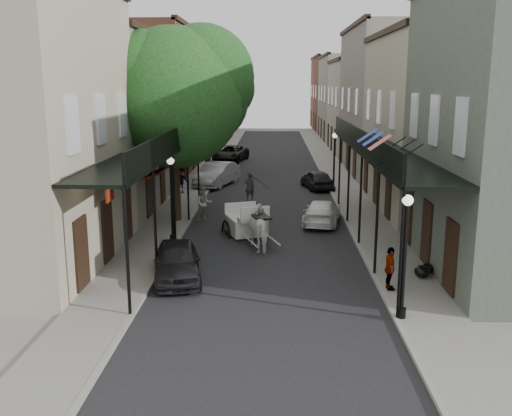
# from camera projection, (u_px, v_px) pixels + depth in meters

# --- Properties ---
(ground) EXTENTS (140.00, 140.00, 0.00)m
(ground) POSITION_uv_depth(u_px,v_px,m) (264.00, 295.00, 19.00)
(ground) COLOR gray
(ground) RESTS_ON ground
(road) EXTENTS (8.00, 90.00, 0.01)m
(road) POSITION_uv_depth(u_px,v_px,m) (269.00, 187.00, 38.52)
(road) COLOR black
(road) RESTS_ON ground
(sidewalk_left) EXTENTS (2.20, 90.00, 0.12)m
(sidewalk_left) POSITION_uv_depth(u_px,v_px,m) (196.00, 186.00, 38.66)
(sidewalk_left) COLOR gray
(sidewalk_left) RESTS_ON ground
(sidewalk_right) EXTENTS (2.20, 90.00, 0.12)m
(sidewalk_right) POSITION_uv_depth(u_px,v_px,m) (344.00, 187.00, 38.35)
(sidewalk_right) COLOR gray
(sidewalk_right) RESTS_ON ground
(building_row_left) EXTENTS (5.00, 80.00, 10.50)m
(building_row_left) POSITION_uv_depth(u_px,v_px,m) (168.00, 103.00, 47.41)
(building_row_left) COLOR #A19580
(building_row_left) RESTS_ON ground
(building_row_right) EXTENTS (5.00, 80.00, 10.50)m
(building_row_right) POSITION_uv_depth(u_px,v_px,m) (375.00, 103.00, 46.87)
(building_row_right) COLOR gray
(building_row_right) RESTS_ON ground
(gallery_left) EXTENTS (2.20, 18.05, 4.88)m
(gallery_left) POSITION_uv_depth(u_px,v_px,m) (159.00, 149.00, 25.09)
(gallery_left) COLOR black
(gallery_left) RESTS_ON sidewalk_left
(gallery_right) EXTENTS (2.20, 18.05, 4.88)m
(gallery_right) POSITION_uv_depth(u_px,v_px,m) (377.00, 150.00, 24.79)
(gallery_right) COLOR black
(gallery_right) RESTS_ON sidewalk_right
(tree_near) EXTENTS (7.31, 6.80, 9.63)m
(tree_near) POSITION_uv_depth(u_px,v_px,m) (182.00, 92.00, 27.66)
(tree_near) COLOR #382619
(tree_near) RESTS_ON sidewalk_left
(tree_far) EXTENTS (6.45, 6.00, 8.61)m
(tree_far) POSITION_uv_depth(u_px,v_px,m) (212.00, 98.00, 41.47)
(tree_far) COLOR #382619
(tree_far) RESTS_ON sidewalk_left
(lamppost_right_near) EXTENTS (0.32, 0.32, 3.71)m
(lamppost_right_near) POSITION_uv_depth(u_px,v_px,m) (404.00, 255.00, 16.48)
(lamppost_right_near) COLOR black
(lamppost_right_near) RESTS_ON sidewalk_right
(lamppost_left) EXTENTS (0.32, 0.32, 3.71)m
(lamppost_left) POSITION_uv_depth(u_px,v_px,m) (172.00, 198.00, 24.54)
(lamppost_left) COLOR black
(lamppost_left) RESTS_ON sidewalk_left
(lamppost_right_far) EXTENTS (0.32, 0.32, 3.71)m
(lamppost_right_far) POSITION_uv_depth(u_px,v_px,m) (334.00, 161.00, 36.00)
(lamppost_right_far) COLOR black
(lamppost_right_far) RESTS_ON sidewalk_right
(horse) EXTENTS (1.64, 2.35, 1.81)m
(horse) POSITION_uv_depth(u_px,v_px,m) (262.00, 228.00, 24.06)
(horse) COLOR silver
(horse) RESTS_ON ground
(carriage) EXTENTS (2.45, 3.02, 3.03)m
(carriage) POSITION_uv_depth(u_px,v_px,m) (243.00, 208.00, 26.63)
(carriage) COLOR black
(carriage) RESTS_ON ground
(pedestrian_walking) EXTENTS (1.03, 0.90, 1.79)m
(pedestrian_walking) POSITION_uv_depth(u_px,v_px,m) (204.00, 204.00, 29.00)
(pedestrian_walking) COLOR #9FA198
(pedestrian_walking) RESTS_ON ground
(pedestrian_sidewalk_left) EXTENTS (1.07, 0.64, 1.63)m
(pedestrian_sidewalk_left) POSITION_uv_depth(u_px,v_px,m) (181.00, 180.00, 35.74)
(pedestrian_sidewalk_left) COLOR gray
(pedestrian_sidewalk_left) RESTS_ON sidewalk_left
(pedestrian_sidewalk_right) EXTENTS (0.37, 0.87, 1.48)m
(pedestrian_sidewalk_right) POSITION_uv_depth(u_px,v_px,m) (390.00, 269.00, 19.00)
(pedestrian_sidewalk_right) COLOR gray
(pedestrian_sidewalk_right) RESTS_ON sidewalk_right
(car_left_near) EXTENTS (2.29, 4.22, 1.36)m
(car_left_near) POSITION_uv_depth(u_px,v_px,m) (177.00, 261.00, 20.37)
(car_left_near) COLOR black
(car_left_near) RESTS_ON ground
(car_left_mid) EXTENTS (2.98, 5.09, 1.58)m
(car_left_mid) POSITION_uv_depth(u_px,v_px,m) (217.00, 174.00, 38.85)
(car_left_mid) COLOR gray
(car_left_mid) RESTS_ON ground
(car_left_far) EXTENTS (3.35, 5.46, 1.41)m
(car_left_far) POSITION_uv_depth(u_px,v_px,m) (231.00, 153.00, 50.86)
(car_left_far) COLOR black
(car_left_far) RESTS_ON ground
(car_right_near) EXTENTS (2.35, 4.31, 1.18)m
(car_right_near) POSITION_uv_depth(u_px,v_px,m) (322.00, 212.00, 28.44)
(car_right_near) COLOR white
(car_right_near) RESTS_ON ground
(car_right_far) EXTENTS (2.25, 3.98, 1.28)m
(car_right_far) POSITION_uv_depth(u_px,v_px,m) (317.00, 179.00, 37.75)
(car_right_far) COLOR black
(car_right_far) RESTS_ON ground
(trash_bags) EXTENTS (0.81, 0.96, 0.47)m
(trash_bags) POSITION_uv_depth(u_px,v_px,m) (424.00, 270.00, 20.44)
(trash_bags) COLOR black
(trash_bags) RESTS_ON sidewalk_right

